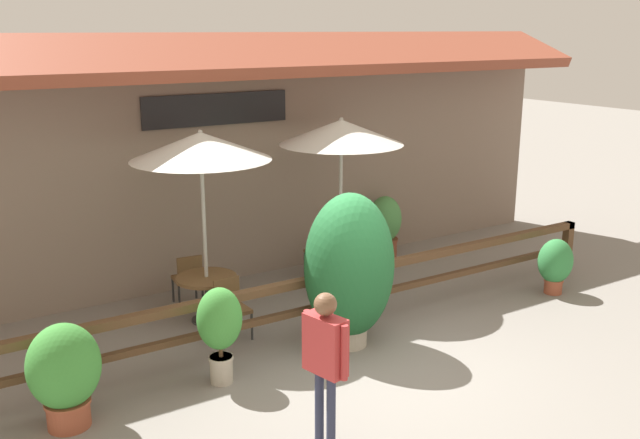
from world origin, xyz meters
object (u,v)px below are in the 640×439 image
object	(u,v)px
dining_table_near	(207,286)
potted_plant_broad_leaf	(555,263)
potted_plant_corner_fern	(220,325)
patio_umbrella_middle	(341,132)
chair_near_streetside	(231,305)
pedestrian	(325,350)
chair_middle_streetside	(360,272)
potted_plant_tall_tropical	(349,268)
chair_middle_wallside	(321,251)
potted_plant_entrance_palm	(385,225)
patio_umbrella_near	(201,146)
chair_near_wallside	(188,277)
dining_table_middle	(340,256)
potted_plant_small_flowering	(64,372)

from	to	relation	value
dining_table_near	potted_plant_broad_leaf	size ratio (longest dim) A/B	0.97
dining_table_near	potted_plant_corner_fern	size ratio (longest dim) A/B	0.73
patio_umbrella_middle	chair_near_streetside	bearing A→B (deg)	-161.02
patio_umbrella_middle	pedestrian	world-z (taller)	patio_umbrella_middle
chair_middle_streetside	potted_plant_tall_tropical	xyz separation A→B (m)	(-1.11, -1.29, 0.65)
chair_middle_wallside	potted_plant_entrance_palm	distance (m)	1.67
potted_plant_corner_fern	potted_plant_tall_tropical	xyz separation A→B (m)	(1.97, 0.06, 0.36)
patio_umbrella_near	chair_near_streetside	distance (m)	2.30
chair_middle_streetside	potted_plant_entrance_palm	world-z (taller)	potted_plant_entrance_palm
chair_near_wallside	patio_umbrella_middle	bearing A→B (deg)	172.37
dining_table_middle	chair_middle_streetside	world-z (taller)	chair_middle_streetside
potted_plant_tall_tropical	potted_plant_entrance_palm	distance (m)	4.09
patio_umbrella_near	pedestrian	size ratio (longest dim) A/B	1.67
patio_umbrella_near	dining_table_near	world-z (taller)	patio_umbrella_near
potted_plant_tall_tropical	potted_plant_broad_leaf	distance (m)	4.08
chair_near_wallside	potted_plant_corner_fern	bearing A→B (deg)	82.49
potted_plant_small_flowering	potted_plant_entrance_palm	world-z (taller)	potted_plant_small_flowering
pedestrian	dining_table_near	bearing A→B (deg)	162.52
chair_middle_wallside	pedestrian	distance (m)	5.43
dining_table_middle	potted_plant_corner_fern	bearing A→B (deg)	-147.35
chair_middle_streetside	potted_plant_broad_leaf	bearing A→B (deg)	-21.62
chair_near_streetside	patio_umbrella_near	bearing A→B (deg)	92.34
chair_near_streetside	dining_table_middle	size ratio (longest dim) A/B	0.94
chair_near_wallside	chair_middle_streetside	xyz separation A→B (m)	(2.44, -1.28, 0.00)
patio_umbrella_near	chair_near_wallside	distance (m)	2.30
dining_table_near	chair_near_streetside	world-z (taller)	chair_near_streetside
potted_plant_small_flowering	pedestrian	size ratio (longest dim) A/B	0.70
chair_near_wallside	potted_plant_corner_fern	size ratio (longest dim) A/B	0.68
patio_umbrella_near	potted_plant_corner_fern	xyz separation A→B (m)	(-0.65, -1.90, -1.89)
chair_near_wallside	potted_plant_entrance_palm	world-z (taller)	potted_plant_entrance_palm
potted_plant_corner_fern	potted_plant_small_flowering	bearing A→B (deg)	-179.12
chair_middle_wallside	potted_plant_entrance_palm	size ratio (longest dim) A/B	0.71
dining_table_near	potted_plant_broad_leaf	world-z (taller)	potted_plant_broad_leaf
chair_middle_streetside	patio_umbrella_middle	bearing A→B (deg)	90.07
chair_middle_wallside	potted_plant_corner_fern	xyz separation A→B (m)	(-3.16, -2.68, 0.29)
chair_near_streetside	dining_table_middle	distance (m)	2.58
potted_plant_entrance_palm	chair_middle_streetside	bearing A→B (deg)	-136.82
patio_umbrella_near	chair_near_wallside	size ratio (longest dim) A/B	3.40
dining_table_middle	potted_plant_tall_tropical	world-z (taller)	potted_plant_tall_tropical
patio_umbrella_near	potted_plant_entrance_palm	distance (m)	4.74
chair_near_wallside	potted_plant_small_flowering	xyz separation A→B (m)	(-2.51, -2.65, 0.18)
dining_table_middle	patio_umbrella_middle	bearing A→B (deg)	45.00
dining_table_middle	potted_plant_tall_tropical	distance (m)	2.35
dining_table_middle	potted_plant_broad_leaf	xyz separation A→B (m)	(2.87, -2.13, -0.04)
potted_plant_broad_leaf	patio_umbrella_middle	bearing A→B (deg)	143.38
patio_umbrella_middle	pedestrian	size ratio (longest dim) A/B	1.67
patio_umbrella_middle	potted_plant_entrance_palm	size ratio (longest dim) A/B	2.41
chair_middle_streetside	patio_umbrella_near	bearing A→B (deg)	172.14
pedestrian	patio_umbrella_near	bearing A→B (deg)	162.52
patio_umbrella_near	patio_umbrella_middle	xyz separation A→B (m)	(2.49, 0.11, 0.00)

